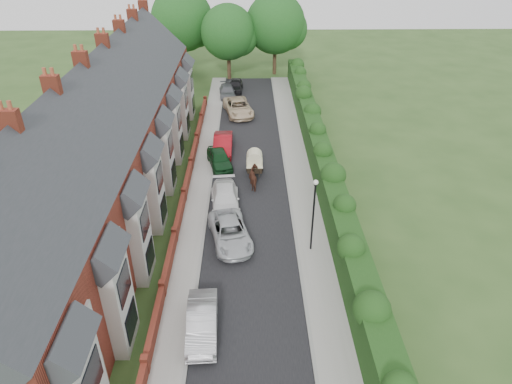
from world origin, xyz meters
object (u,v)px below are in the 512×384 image
car_green (219,159)px  horse (255,178)px  lamppost (314,207)px  car_red (223,144)px  car_silver_b (230,233)px  car_black (235,85)px  car_white (225,199)px  horse_cart (255,161)px  car_grey (227,91)px  car_beige (238,107)px  car_silver_a (202,322)px

car_green → horse: horse is taller
lamppost → horse: (-3.44, 7.97, -2.48)m
horse → car_red: bearing=-77.4°
car_silver_b → car_black: (-0.34, 30.00, -0.01)m
car_white → horse_cart: size_ratio=1.64×
car_grey → horse_cart: 19.17m
car_white → car_grey: size_ratio=1.13×
horse → car_green: bearing=-61.5°
lamppost → car_black: size_ratio=1.26×
car_green → car_red: bearing=71.9°
car_grey → horse: size_ratio=2.25×
car_silver_b → car_green: size_ratio=1.20×
car_silver_b → horse_cart: (1.70, 9.07, 0.54)m
car_white → car_grey: bearing=87.1°
car_grey → car_black: size_ratio=1.07×
car_green → horse_cart: (2.96, -1.44, 0.52)m
car_beige → horse: size_ratio=2.90×
horse_cart → car_beige: bearing=96.7°
car_beige → car_green: bearing=-108.7°
car_silver_b → horse: size_ratio=2.60×
car_green → car_red: size_ratio=0.90×
horse_cart → car_black: bearing=95.6°
car_white → car_green: bearing=92.0°
car_silver_b → car_grey: bearing=79.7°
car_silver_a → car_black: (0.84, 37.61, -0.01)m
horse → horse_cart: bearing=-101.4°
car_red → car_black: (0.74, 16.80, -0.08)m
lamppost → car_silver_b: lamppost is taller
car_grey → car_black: car_black is taller
horse → lamppost: bearing=102.0°
lamppost → horse: bearing=113.4°
car_silver_b → horse: bearing=63.5°
car_silver_a → car_white: 11.73m
car_white → car_silver_a: bearing=-98.1°
lamppost → car_green: bearing=119.1°
car_grey → car_silver_b: bearing=-92.6°
car_silver_b → car_black: 30.00m
lamppost → car_grey: bearing=102.4°
car_beige → car_silver_b: bearing=-102.4°
car_red → horse: (2.78, -6.23, 0.05)m
car_silver_a → horse_cart: size_ratio=1.43×
car_beige → car_black: bearing=81.6°
car_black → horse: size_ratio=2.10×
car_black → car_silver_a: bearing=-89.4°
car_white → car_red: bearing=88.9°
car_white → car_black: (0.16, 25.90, -0.02)m
car_white → horse: 3.62m
car_silver_a → car_black: 37.62m
car_silver_b → horse_cart: size_ratio=1.68×
car_silver_b → car_green: bearing=84.0°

